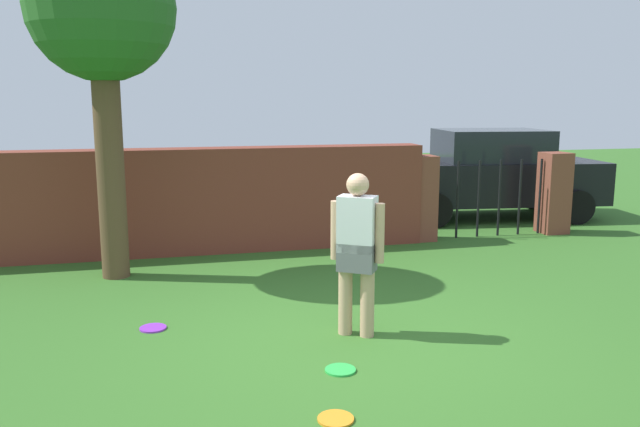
{
  "coord_description": "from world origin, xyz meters",
  "views": [
    {
      "loc": [
        -1.71,
        -5.68,
        2.33
      ],
      "look_at": [
        0.05,
        1.5,
        1.0
      ],
      "focal_mm": 36.27,
      "sensor_mm": 36.0,
      "label": 1
    }
  ],
  "objects_px": {
    "tree": "(102,16)",
    "frisbee_orange": "(336,419)",
    "person": "(357,247)",
    "car": "(490,174)",
    "frisbee_purple": "(153,328)",
    "frisbee_green": "(340,370)"
  },
  "relations": [
    {
      "from": "tree",
      "to": "frisbee_green",
      "type": "relative_size",
      "value": 16.09
    },
    {
      "from": "frisbee_orange",
      "to": "tree",
      "type": "bearing_deg",
      "value": 112.25
    },
    {
      "from": "person",
      "to": "frisbee_orange",
      "type": "relative_size",
      "value": 6.0
    },
    {
      "from": "tree",
      "to": "person",
      "type": "xyz_separation_m",
      "value": [
        2.46,
        -2.79,
        -2.42
      ]
    },
    {
      "from": "tree",
      "to": "frisbee_purple",
      "type": "bearing_deg",
      "value": -77.2
    },
    {
      "from": "tree",
      "to": "frisbee_purple",
      "type": "relative_size",
      "value": 16.09
    },
    {
      "from": "frisbee_green",
      "to": "frisbee_orange",
      "type": "bearing_deg",
      "value": -107.83
    },
    {
      "from": "frisbee_green",
      "to": "frisbee_orange",
      "type": "height_order",
      "value": "same"
    },
    {
      "from": "tree",
      "to": "frisbee_orange",
      "type": "distance_m",
      "value": 5.81
    },
    {
      "from": "tree",
      "to": "frisbee_purple",
      "type": "height_order",
      "value": "tree"
    },
    {
      "from": "tree",
      "to": "frisbee_orange",
      "type": "relative_size",
      "value": 16.09
    },
    {
      "from": "frisbee_green",
      "to": "frisbee_purple",
      "type": "bearing_deg",
      "value": 137.61
    },
    {
      "from": "tree",
      "to": "frisbee_purple",
      "type": "xyz_separation_m",
      "value": [
        0.49,
        -2.15,
        -3.31
      ]
    },
    {
      "from": "car",
      "to": "frisbee_purple",
      "type": "bearing_deg",
      "value": 44.16
    },
    {
      "from": "person",
      "to": "frisbee_green",
      "type": "xyz_separation_m",
      "value": [
        -0.39,
        -0.8,
        -0.89
      ]
    },
    {
      "from": "tree",
      "to": "frisbee_green",
      "type": "xyz_separation_m",
      "value": [
        2.07,
        -3.6,
        -3.31
      ]
    },
    {
      "from": "person",
      "to": "car",
      "type": "bearing_deg",
      "value": 84.66
    },
    {
      "from": "frisbee_purple",
      "to": "tree",
      "type": "bearing_deg",
      "value": 102.8
    },
    {
      "from": "tree",
      "to": "frisbee_green",
      "type": "height_order",
      "value": "tree"
    },
    {
      "from": "car",
      "to": "frisbee_purple",
      "type": "distance_m",
      "value": 8.07
    },
    {
      "from": "person",
      "to": "frisbee_orange",
      "type": "bearing_deg",
      "value": -78.61
    },
    {
      "from": "tree",
      "to": "person",
      "type": "relative_size",
      "value": 2.68
    }
  ]
}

